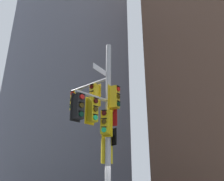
{
  "coord_description": "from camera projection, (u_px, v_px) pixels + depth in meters",
  "views": [
    {
      "loc": [
        -2.8,
        -9.51,
        1.88
      ],
      "look_at": [
        0.26,
        0.26,
        5.9
      ],
      "focal_mm": 37.76,
      "sensor_mm": 36.0,
      "label": 1
    }
  ],
  "objects": [
    {
      "name": "building_mid_block",
      "position": [
        66.0,
        79.0,
        39.46
      ],
      "size": [
        16.33,
        16.33,
        36.17
      ],
      "primitive_type": "cube",
      "color": "slate",
      "rests_on": "ground"
    },
    {
      "name": "signal_pole_assembly",
      "position": [
        99.0,
        117.0,
        10.23
      ],
      "size": [
        2.19,
        3.25,
        8.14
      ],
      "color": "#B2B2B5",
      "rests_on": "ground"
    }
  ]
}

